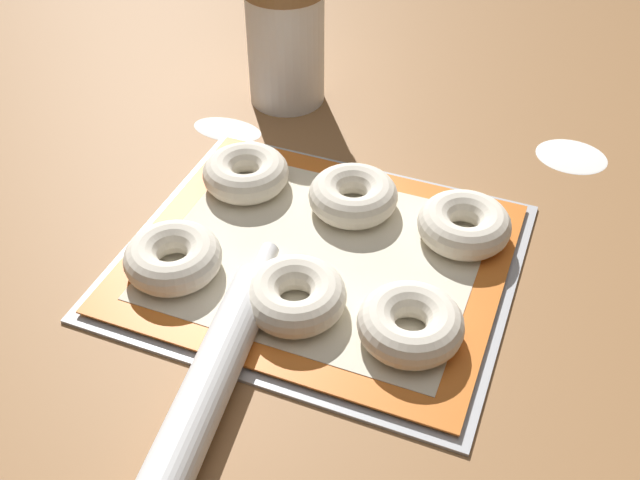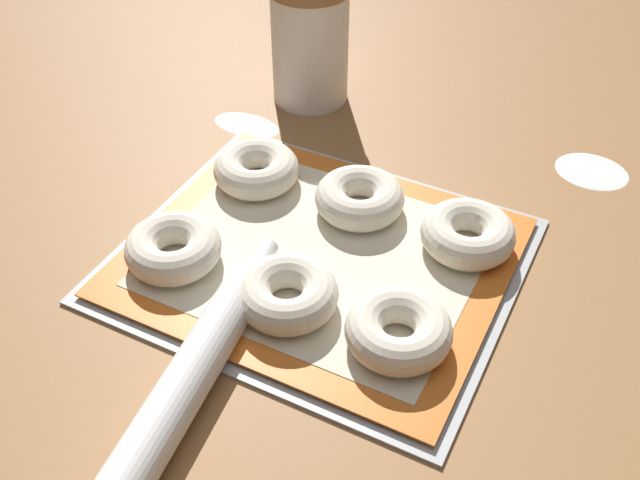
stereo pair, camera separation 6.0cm
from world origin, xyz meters
name	(u,v)px [view 1 (the left image)]	position (x,y,z in m)	size (l,w,h in m)	color
ground_plane	(325,263)	(0.00, 0.00, 0.00)	(2.80, 2.80, 0.00)	olive
baking_tray	(320,257)	(-0.01, 0.00, 0.00)	(0.43, 0.37, 0.01)	#B2B5BA
baking_mat	(320,254)	(-0.01, 0.00, 0.01)	(0.41, 0.35, 0.00)	orange
bagel_front_left	(173,257)	(-0.15, -0.08, 0.03)	(0.11, 0.11, 0.04)	silver
bagel_front_center	(293,295)	(0.00, -0.09, 0.03)	(0.11, 0.11, 0.04)	silver
bagel_front_right	(410,324)	(0.12, -0.08, 0.03)	(0.11, 0.11, 0.04)	silver
bagel_back_left	(246,173)	(-0.14, 0.09, 0.03)	(0.11, 0.11, 0.04)	silver
bagel_back_center	(353,195)	(0.00, 0.09, 0.03)	(0.11, 0.11, 0.04)	silver
bagel_back_right	(464,224)	(0.14, 0.09, 0.03)	(0.11, 0.11, 0.04)	silver
flour_canister	(286,42)	(-0.18, 0.31, 0.09)	(0.11, 0.11, 0.18)	white
rolling_pin	(186,434)	(-0.03, -0.27, 0.02)	(0.10, 0.49, 0.05)	silver
flour_patch_near	(572,156)	(0.23, 0.31, 0.00)	(0.09, 0.08, 0.00)	white
flour_patch_far	(227,129)	(-0.23, 0.20, 0.00)	(0.10, 0.06, 0.00)	white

